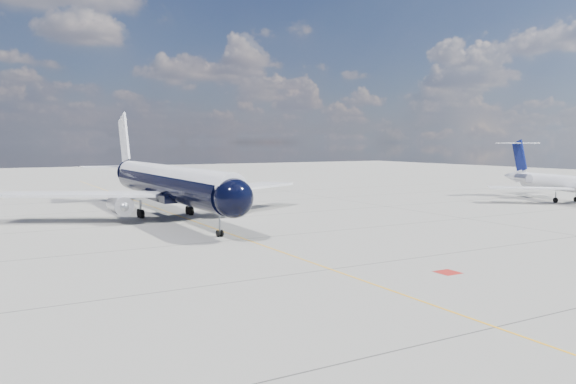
% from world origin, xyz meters
% --- Properties ---
extents(ground, '(320.00, 320.00, 0.00)m').
position_xyz_m(ground, '(0.00, 30.00, 0.00)').
color(ground, gray).
rests_on(ground, ground).
extents(taxiway_centerline, '(0.16, 160.00, 0.01)m').
position_xyz_m(taxiway_centerline, '(0.00, 25.00, 0.00)').
color(taxiway_centerline, '#F5A70C').
rests_on(taxiway_centerline, ground).
extents(red_marking, '(1.60, 1.60, 0.01)m').
position_xyz_m(red_marking, '(6.80, -10.00, 0.00)').
color(red_marking, maroon).
rests_on(red_marking, ground).
extents(main_airliner, '(39.95, 48.49, 14.04)m').
position_xyz_m(main_airliner, '(-1.57, 30.07, 4.36)').
color(main_airliner, black).
rests_on(main_airliner, ground).
extents(regional_jet, '(24.60, 28.80, 9.89)m').
position_xyz_m(regional_jet, '(58.29, 16.50, 3.12)').
color(regional_jet, white).
rests_on(regional_jet, ground).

